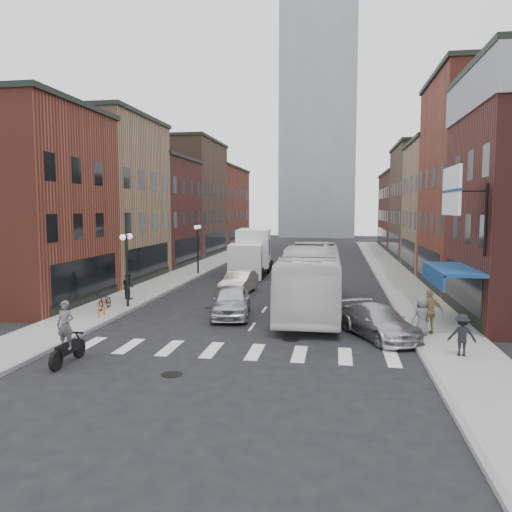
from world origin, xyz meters
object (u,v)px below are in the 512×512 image
at_px(parked_bicycle, 105,301).
at_px(streetlamp_near, 127,256).
at_px(sedan_left_far, 239,282).
at_px(ped_right_b, 430,312).
at_px(billboard_sign, 454,193).
at_px(motorcycle_rider, 66,335).
at_px(box_truck, 252,253).
at_px(curb_car, 379,322).
at_px(ped_left_solo, 128,286).
at_px(sedan_left_near, 231,301).
at_px(ped_right_c, 422,316).
at_px(transit_bus, 311,278).
at_px(streetlamp_far, 198,240).
at_px(ped_right_a, 462,335).
at_px(bike_rack, 101,309).

bearing_deg(parked_bicycle, streetlamp_near, 44.65).
height_order(sedan_left_far, ped_right_b, ped_right_b).
xyz_separation_m(billboard_sign, motorcycle_rider, (-14.08, -6.04, -5.07)).
height_order(billboard_sign, box_truck, billboard_sign).
height_order(curb_car, ped_left_solo, ped_left_solo).
distance_m(motorcycle_rider, sedan_left_near, 9.48).
distance_m(billboard_sign, ped_right_b, 5.09).
bearing_deg(box_truck, ped_right_c, -66.44).
bearing_deg(sedan_left_near, transit_bus, 21.77).
height_order(box_truck, ped_left_solo, box_truck).
distance_m(curb_car, parked_bicycle, 14.25).
relative_size(sedan_left_far, parked_bicycle, 2.76).
bearing_deg(sedan_left_far, streetlamp_far, 125.56).
xyz_separation_m(streetlamp_near, parked_bicycle, (-0.86, -0.97, -2.34)).
bearing_deg(box_truck, ped_right_a, -67.66).
distance_m(transit_bus, ped_left_solo, 10.85).
bearing_deg(bike_rack, motorcycle_rider, -72.87).
bearing_deg(ped_right_b, streetlamp_far, -56.22).
bearing_deg(motorcycle_rider, streetlamp_near, 101.78).
bearing_deg(ped_left_solo, ped_right_c, -176.72).
xyz_separation_m(streetlamp_far, bike_rack, (-0.20, -16.70, -2.36)).
height_order(streetlamp_far, curb_car, streetlamp_far).
bearing_deg(box_truck, ped_right_b, -65.39).
relative_size(curb_car, ped_right_c, 2.89).
distance_m(streetlamp_near, streetlamp_far, 14.00).
xyz_separation_m(bike_rack, motorcycle_rider, (2.11, -6.84, 0.51)).
bearing_deg(billboard_sign, streetlamp_far, 132.41).
xyz_separation_m(curb_car, ped_left_solo, (-13.93, 6.12, 0.25)).
xyz_separation_m(streetlamp_far, ped_left_solo, (-0.88, -11.91, -1.99)).
bearing_deg(streetlamp_near, ped_right_b, -13.79).
relative_size(motorcycle_rider, sedan_left_near, 0.49).
xyz_separation_m(billboard_sign, bike_rack, (-16.19, 0.80, -5.58)).
distance_m(billboard_sign, curb_car, 6.22).
height_order(ped_right_a, ped_right_b, ped_right_b).
distance_m(transit_bus, sedan_left_far, 6.71).
bearing_deg(streetlamp_far, curb_car, -54.09).
distance_m(sedan_left_near, ped_right_c, 9.27).
xyz_separation_m(streetlamp_far, ped_right_a, (15.76, -20.71, -2.00)).
height_order(streetlamp_near, motorcycle_rider, streetlamp_near).
distance_m(transit_bus, curb_car, 6.21).
bearing_deg(streetlamp_near, ped_right_a, -23.07).
height_order(billboard_sign, ped_right_c, billboard_sign).
xyz_separation_m(billboard_sign, ped_left_solo, (-16.87, 5.59, -5.21)).
xyz_separation_m(billboard_sign, ped_right_a, (-0.22, -3.21, -5.22)).
bearing_deg(parked_bicycle, bike_rack, -72.68).
relative_size(transit_bus, sedan_left_far, 2.79).
bearing_deg(sedan_left_far, billboard_sign, -36.32).
xyz_separation_m(sedan_left_near, curb_car, (7.05, -3.03, -0.11)).
bearing_deg(parked_bicycle, ped_right_a, -22.76).
relative_size(bike_rack, curb_car, 0.17).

